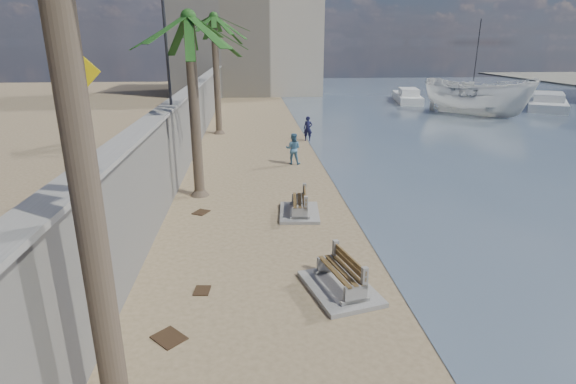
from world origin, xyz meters
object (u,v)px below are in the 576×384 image
yacht_near (547,103)px  yacht_far (407,98)px  palm_mid (188,20)px  person_a (308,127)px  palm_back (214,19)px  boat_cruiser (477,95)px  bench_far (299,204)px  bench_near (341,276)px  person_b (293,147)px  sailboat_west (472,90)px

yacht_near → yacht_far: (-12.62, 5.31, 0.00)m
palm_mid → yacht_near: bearing=38.0°
person_a → palm_back: bearing=167.6°
boat_cruiser → bench_far: bearing=-169.9°
bench_near → person_b: 12.93m
person_a → yacht_near: size_ratio=0.16×
bench_far → palm_back: palm_back is taller
yacht_near → person_b: bearing=158.5°
person_b → yacht_far: person_b is taller
palm_back → person_b: palm_back is taller
boat_cruiser → sailboat_west: sailboat_west is taller
sailboat_west → person_b: bearing=-128.1°
palm_mid → person_a: 13.64m
sailboat_west → palm_mid: bearing=-128.7°
palm_mid → person_b: palm_mid is taller
bench_far → person_a: 13.38m
palm_back → yacht_near: (32.04, 11.42, -7.29)m
yacht_near → sailboat_west: 13.50m
person_a → person_b: person_a is taller
yacht_near → bench_near: bearing=172.5°
person_a → boat_cruiser: size_ratio=0.42×
palm_back → boat_cruiser: bearing=16.8°
bench_near → bench_far: 5.57m
person_b → sailboat_west: bearing=-114.9°
bench_near → boat_cruiser: (17.75, 28.44, 1.37)m
palm_mid → person_b: (4.43, 4.82, -6.04)m
palm_back → yacht_near: palm_back is taller
person_a → boat_cruiser: 18.88m
palm_mid → yacht_near: size_ratio=0.68×
boat_cruiser → person_a: bearing=169.4°
bench_far → yacht_near: (28.09, 27.60, -0.04)m
bench_near → yacht_far: 41.29m
boat_cruiser → sailboat_west: bearing=22.9°
palm_mid → yacht_far: bearing=57.4°
person_b → yacht_near: bearing=-130.5°
person_a → boat_cruiser: (16.20, 9.67, 0.86)m
person_a → boat_cruiser: boat_cruiser is taller
bench_near → person_a: person_a is taller
yacht_far → bench_far: bearing=166.2°
bench_near → palm_back: size_ratio=0.30×
person_a → sailboat_west: sailboat_west is taller
bench_far → palm_mid: (-3.96, 2.55, 6.57)m
boat_cruiser → yacht_near: (9.89, 4.71, -1.43)m
palm_back → yacht_far: palm_back is taller
person_b → yacht_far: 29.63m
boat_cruiser → palm_back: bearing=155.4°
bench_far → boat_cruiser: boat_cruiser is taller
bench_far → yacht_far: bearing=64.8°
palm_mid → person_b: bearing=47.4°
bench_near → person_b: size_ratio=1.40×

